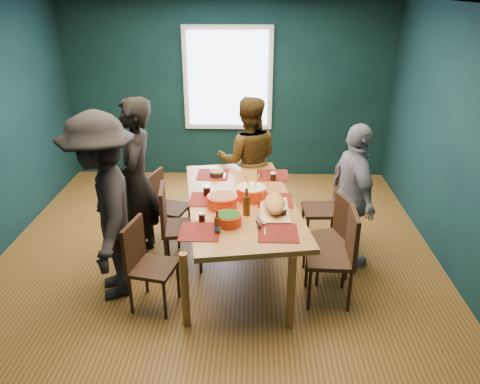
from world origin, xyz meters
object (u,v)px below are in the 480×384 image
object	(u,v)px
person_right	(353,197)
bowl_herbs	(229,219)
chair_left_mid	(174,221)
chair_right_mid	(335,232)
chair_left_far	(164,201)
person_back	(248,161)
bowl_salad	(222,201)
person_near_left	(104,208)
chair_right_near	(340,250)
dining_table	(241,207)
bowl_dumpling	(251,192)
chair_left_near	(144,259)
chair_right_far	(330,203)
person_far_left	(137,183)
cutting_board	(275,205)

from	to	relation	value
person_right	bowl_herbs	bearing A→B (deg)	107.17
chair_left_mid	chair_right_mid	xyz separation A→B (m)	(1.70, -0.11, -0.04)
chair_left_far	chair_right_mid	xyz separation A→B (m)	(1.92, -0.70, 0.00)
person_back	person_right	world-z (taller)	person_back
chair_right_mid	bowl_herbs	world-z (taller)	bowl_herbs
person_back	person_right	xyz separation A→B (m)	(1.13, -1.02, -0.02)
bowl_salad	bowl_herbs	xyz separation A→B (m)	(0.08, -0.37, -0.01)
chair_right_mid	person_near_left	distance (m)	2.33
chair_right_mid	person_back	bearing A→B (deg)	107.78
chair_right_near	chair_right_mid	bearing A→B (deg)	88.39
dining_table	person_back	world-z (taller)	person_back
person_right	bowl_salad	distance (m)	1.41
person_back	bowl_dumpling	xyz separation A→B (m)	(0.05, -1.13, 0.07)
chair_left_mid	bowl_dumpling	world-z (taller)	bowl_dumpling
person_right	bowl_dumpling	distance (m)	1.10
person_near_left	bowl_salad	world-z (taller)	person_near_left
chair_left_near	chair_right_far	bearing A→B (deg)	45.08
chair_left_mid	person_right	bearing A→B (deg)	-2.88
chair_right_far	bowl_dumpling	size ratio (longest dim) A/B	2.93
chair_left_far	chair_right_near	distance (m)	2.22
person_far_left	bowl_dumpling	bearing A→B (deg)	78.24
person_near_left	bowl_dumpling	world-z (taller)	person_near_left
chair_right_near	person_far_left	bearing A→B (deg)	162.61
chair_right_mid	chair_right_near	size ratio (longest dim) A/B	0.90
bowl_dumpling	person_back	bearing A→B (deg)	92.36
chair_left_far	chair_left_mid	xyz separation A→B (m)	(0.22, -0.59, 0.05)
dining_table	person_far_left	xyz separation A→B (m)	(-1.12, 0.17, 0.18)
person_right	bowl_herbs	distance (m)	1.47
dining_table	chair_right_far	xyz separation A→B (m)	(1.01, 0.53, -0.19)
chair_left_near	person_far_left	distance (m)	0.98
chair_right_near	cutting_board	distance (m)	0.75
chair_right_near	person_near_left	xyz separation A→B (m)	(-2.23, 0.08, 0.37)
chair_right_mid	bowl_salad	distance (m)	1.22
chair_right_far	chair_right_near	distance (m)	1.08
chair_left_near	cutting_board	distance (m)	1.35
chair_left_far	chair_left_near	distance (m)	1.29
bowl_salad	bowl_dumpling	xyz separation A→B (m)	(0.29, 0.21, 0.00)
chair_left_mid	bowl_dumpling	distance (m)	0.89
chair_right_far	person_back	world-z (taller)	person_back
person_right	person_near_left	world-z (taller)	person_near_left
chair_left_far	chair_right_far	world-z (taller)	chair_right_far
person_far_left	bowl_salad	xyz separation A→B (m)	(0.94, -0.34, -0.04)
chair_left_far	bowl_dumpling	world-z (taller)	bowl_dumpling
chair_right_near	cutting_board	size ratio (longest dim) A/B	1.40
person_far_left	person_back	xyz separation A→B (m)	(1.18, 1.00, -0.10)
person_back	chair_left_near	bearing A→B (deg)	61.60
chair_left_mid	chair_right_near	size ratio (longest dim) A/B	0.98
chair_right_far	chair_right_mid	xyz separation A→B (m)	(-0.03, -0.62, -0.04)
chair_left_near	bowl_salad	size ratio (longest dim) A/B	2.92
person_back	person_near_left	xyz separation A→B (m)	(-1.34, -1.65, 0.11)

